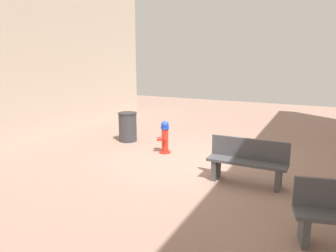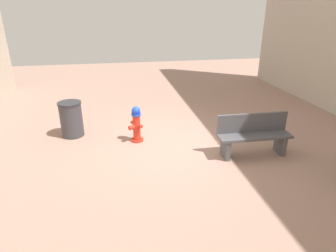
{
  "view_description": "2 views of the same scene",
  "coord_description": "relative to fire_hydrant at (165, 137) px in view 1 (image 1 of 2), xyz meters",
  "views": [
    {
      "loc": [
        -2.95,
        7.43,
        2.67
      ],
      "look_at": [
        0.3,
        0.69,
        1.04
      ],
      "focal_mm": 34.38,
      "sensor_mm": 36.0,
      "label": 1
    },
    {
      "loc": [
        1.36,
        6.25,
        3.15
      ],
      "look_at": [
        0.28,
        0.55,
        0.73
      ],
      "focal_mm": 30.42,
      "sensor_mm": 36.0,
      "label": 2
    }
  ],
  "objects": [
    {
      "name": "fire_hydrant",
      "position": [
        0.0,
        0.0,
        0.0
      ],
      "size": [
        0.38,
        0.39,
        0.92
      ],
      "color": "red",
      "rests_on": "ground_plane"
    },
    {
      "name": "ground_plane",
      "position": [
        -0.91,
        0.36,
        -0.46
      ],
      "size": [
        23.4,
        23.4,
        0.0
      ],
      "primitive_type": "plane",
      "color": "#9E7A6B"
    },
    {
      "name": "trash_bin",
      "position": [
        1.64,
        -0.64,
        0.0
      ],
      "size": [
        0.59,
        0.59,
        0.92
      ],
      "color": "#38383D",
      "rests_on": "ground_plane"
    },
    {
      "name": "bench_near",
      "position": [
        -2.55,
        1.19,
        0.04
      ],
      "size": [
        1.67,
        0.48,
        0.95
      ],
      "color": "#4C4C51",
      "rests_on": "ground_plane"
    }
  ]
}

